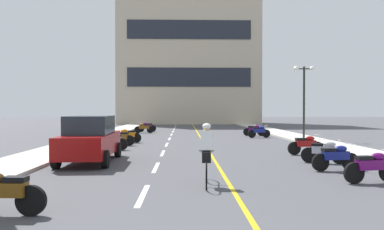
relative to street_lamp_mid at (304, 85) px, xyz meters
name	(u,v)px	position (x,y,z in m)	size (l,w,h in m)	color
ground_plane	(198,140)	(-7.16, 0.14, -3.72)	(140.00, 140.00, 0.00)	#47474C
curb_left	(102,136)	(-14.36, 3.14, -3.66)	(2.40, 72.00, 0.12)	#B7B2A8
curb_right	(290,136)	(0.04, 3.14, -3.66)	(2.40, 72.00, 0.12)	#B7B2A8
lane_dash_1	(143,195)	(-9.16, -14.86, -3.71)	(0.14, 2.20, 0.01)	silver
lane_dash_2	(156,167)	(-9.16, -10.86, -3.71)	(0.14, 2.20, 0.01)	silver
lane_dash_3	(163,153)	(-9.16, -6.86, -3.71)	(0.14, 2.20, 0.01)	silver
lane_dash_4	(167,145)	(-9.16, -2.86, -3.71)	(0.14, 2.20, 0.01)	silver
lane_dash_5	(169,139)	(-9.16, 1.14, -3.71)	(0.14, 2.20, 0.01)	silver
lane_dash_6	(171,135)	(-9.16, 5.14, -3.71)	(0.14, 2.20, 0.01)	silver
lane_dash_7	(173,131)	(-9.16, 9.14, -3.71)	(0.14, 2.20, 0.01)	silver
lane_dash_8	(174,129)	(-9.16, 13.14, -3.71)	(0.14, 2.20, 0.01)	silver
lane_dash_9	(175,127)	(-9.16, 17.14, -3.71)	(0.14, 2.20, 0.01)	silver
lane_dash_10	(176,126)	(-9.16, 21.14, -3.71)	(0.14, 2.20, 0.01)	silver
lane_dash_11	(176,124)	(-9.16, 25.14, -3.71)	(0.14, 2.20, 0.01)	silver
centre_line_yellow	(200,136)	(-6.91, 3.14, -3.71)	(0.12, 66.00, 0.01)	gold
office_building	(189,51)	(-7.38, 28.20, 7.11)	(20.15, 8.23, 21.66)	#BCAD93
street_lamp_mid	(304,85)	(0.00, 0.00, 0.00)	(1.46, 0.36, 4.89)	black
parked_car_near	(90,139)	(-11.83, -9.60, -2.80)	(2.03, 4.25, 1.82)	black
motorcycle_1	(3,192)	(-11.70, -16.40, -3.24)	(1.70, 0.60, 0.92)	black
motorcycle_2	(372,166)	(-2.86, -13.63, -3.24)	(1.70, 0.60, 0.92)	black
motorcycle_3	(336,157)	(-3.03, -11.69, -3.24)	(1.70, 0.60, 0.92)	black
motorcycle_4	(324,151)	(-2.77, -10.12, -3.24)	(1.65, 0.77, 0.92)	black
motorcycle_5	(306,144)	(-2.57, -7.58, -3.24)	(1.70, 0.60, 0.92)	black
motorcycle_6	(112,141)	(-11.85, -5.47, -3.24)	(1.68, 0.64, 0.92)	black
motorcycle_7	(120,137)	(-11.82, -3.30, -3.24)	(1.69, 0.63, 0.92)	black
motorcycle_8	(127,135)	(-11.65, -1.78, -3.24)	(1.69, 0.62, 0.92)	black
motorcycle_9	(259,131)	(-2.62, 1.91, -3.24)	(1.70, 0.60, 0.92)	black
motorcycle_10	(254,130)	(-2.61, 3.69, -3.24)	(1.67, 0.71, 0.92)	black
motorcycle_11	(144,128)	(-11.64, 7.06, -3.24)	(1.66, 0.74, 0.92)	black
motorcycle_12	(147,127)	(-11.57, 8.89, -3.24)	(1.67, 0.69, 0.92)	black
cyclist_rider	(207,153)	(-7.54, -13.77, -2.83)	(0.42, 1.77, 1.71)	black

